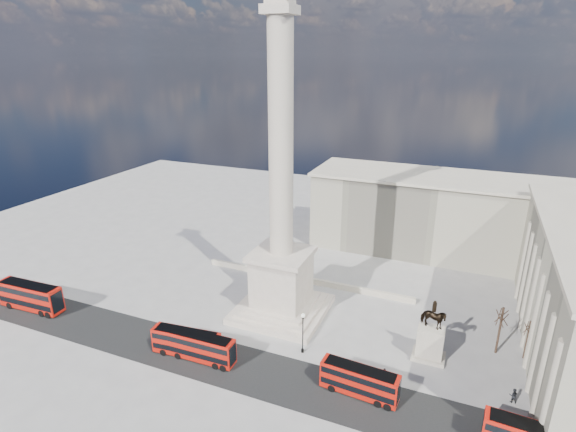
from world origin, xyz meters
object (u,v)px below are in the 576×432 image
(red_bus_a, at_px, (187,343))
(pedestrian_standing, at_px, (513,395))
(equestrian_statue, at_px, (431,338))
(pedestrian_walking, at_px, (327,367))
(red_bus_b, at_px, (202,347))
(pedestrian_crossing, at_px, (384,375))
(nelsons_column, at_px, (281,239))
(red_bus_e, at_px, (31,296))
(red_bus_c, at_px, (360,381))
(victorian_lamp, at_px, (303,330))

(red_bus_a, bearing_deg, pedestrian_standing, 4.68)
(equestrian_statue, distance_m, pedestrian_walking, 14.87)
(red_bus_b, bearing_deg, pedestrian_standing, 9.79)
(pedestrian_walking, height_order, pedestrian_standing, pedestrian_standing)
(pedestrian_crossing, bearing_deg, pedestrian_walking, 71.28)
(nelsons_column, distance_m, red_bus_b, 19.71)
(red_bus_e, height_order, pedestrian_standing, red_bus_e)
(red_bus_a, relative_size, red_bus_c, 1.01)
(nelsons_column, height_order, victorian_lamp, nelsons_column)
(red_bus_a, bearing_deg, pedestrian_crossing, 5.77)
(red_bus_a, distance_m, equestrian_statue, 33.70)
(nelsons_column, height_order, red_bus_e, nelsons_column)
(nelsons_column, bearing_deg, red_bus_b, -108.55)
(victorian_lamp, height_order, pedestrian_standing, victorian_lamp)
(pedestrian_standing, xyz_separation_m, pedestrian_crossing, (-15.21, -2.25, -0.02))
(red_bus_e, bearing_deg, red_bus_a, -3.03)
(nelsons_column, xyz_separation_m, pedestrian_standing, (34.01, -7.91, -11.94))
(red_bus_a, distance_m, pedestrian_standing, 42.41)
(red_bus_e, distance_m, pedestrian_walking, 50.10)
(pedestrian_standing, height_order, pedestrian_crossing, pedestrian_standing)
(pedestrian_walking, distance_m, pedestrian_crossing, 7.37)
(red_bus_e, height_order, equestrian_statue, equestrian_statue)
(pedestrian_walking, bearing_deg, red_bus_c, -25.13)
(victorian_lamp, height_order, pedestrian_crossing, victorian_lamp)
(equestrian_statue, bearing_deg, victorian_lamp, -161.59)
(victorian_lamp, relative_size, pedestrian_walking, 3.44)
(red_bus_c, xyz_separation_m, red_bus_e, (-54.86, -1.31, 0.38))
(red_bus_c, xyz_separation_m, pedestrian_standing, (17.54, 5.96, -1.09))
(nelsons_column, relative_size, pedestrian_crossing, 26.13)
(red_bus_a, bearing_deg, equestrian_statue, 15.98)
(equestrian_statue, height_order, pedestrian_crossing, equestrian_statue)
(red_bus_b, bearing_deg, victorian_lamp, 28.42)
(red_bus_c, xyz_separation_m, equestrian_statue, (7.14, 10.78, 1.14))
(red_bus_a, height_order, red_bus_e, red_bus_e)
(victorian_lamp, relative_size, equestrian_statue, 0.69)
(red_bus_c, relative_size, pedestrian_crossing, 5.16)
(equestrian_statue, relative_size, pedestrian_standing, 4.67)
(pedestrian_crossing, bearing_deg, red_bus_b, 73.59)
(red_bus_b, distance_m, equestrian_statue, 31.47)
(equestrian_statue, bearing_deg, red_bus_c, -123.52)
(nelsons_column, relative_size, pedestrian_walking, 27.37)
(nelsons_column, relative_size, red_bus_b, 5.09)
(red_bus_e, xyz_separation_m, pedestrian_walking, (49.94, 3.68, -1.53))
(pedestrian_crossing, bearing_deg, red_bus_e, 65.84)
(red_bus_c, distance_m, equestrian_statue, 12.98)
(pedestrian_standing, bearing_deg, equestrian_statue, -28.50)
(victorian_lamp, bearing_deg, pedestrian_crossing, -7.27)
(red_bus_b, relative_size, pedestrian_standing, 5.03)
(nelsons_column, relative_size, red_bus_c, 5.07)
(victorian_lamp, xyz_separation_m, pedestrian_standing, (27.06, 0.74, -2.71))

